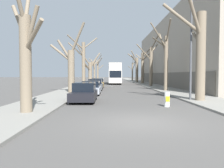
{
  "coord_description": "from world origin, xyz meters",
  "views": [
    {
      "loc": [
        -1.26,
        -9.18,
        2.04
      ],
      "look_at": [
        -0.96,
        32.14,
        0.2
      ],
      "focal_mm": 35.0,
      "sensor_mm": 36.0,
      "label": 1
    }
  ],
  "objects_px": {
    "street_tree_left_3": "(90,70)",
    "lamp_post": "(190,42)",
    "parked_car_2": "(95,85)",
    "parked_car_3": "(98,83)",
    "street_tree_left_1": "(71,66)",
    "street_tree_left_4": "(94,69)",
    "street_tree_right_1": "(165,59)",
    "street_tree_left_2": "(83,61)",
    "street_tree_right_2": "(151,64)",
    "traffic_bollard": "(167,99)",
    "street_tree_right_0": "(199,50)",
    "street_tree_right_4": "(136,68)",
    "parked_car_1": "(91,88)",
    "double_decker_bus": "(115,72)",
    "street_tree_left_0": "(26,55)",
    "street_tree_right_5": "(133,70)",
    "parked_car_0": "(84,93)",
    "street_tree_right_3": "(143,66)",
    "street_tree_left_5": "(98,69)"
  },
  "relations": [
    {
      "from": "street_tree_left_4",
      "to": "parked_car_3",
      "type": "bearing_deg",
      "value": -84.71
    },
    {
      "from": "street_tree_left_2",
      "to": "double_decker_bus",
      "type": "distance_m",
      "value": 12.69
    },
    {
      "from": "street_tree_right_2",
      "to": "parked_car_2",
      "type": "distance_m",
      "value": 12.25
    },
    {
      "from": "street_tree_left_4",
      "to": "traffic_bollard",
      "type": "relative_size",
      "value": 6.81
    },
    {
      "from": "street_tree_right_3",
      "to": "parked_car_1",
      "type": "bearing_deg",
      "value": -109.87
    },
    {
      "from": "street_tree_left_4",
      "to": "street_tree_right_5",
      "type": "bearing_deg",
      "value": 38.91
    },
    {
      "from": "street_tree_right_4",
      "to": "parked_car_1",
      "type": "xyz_separation_m",
      "value": [
        -8.73,
        -34.76,
        -3.04
      ]
    },
    {
      "from": "street_tree_right_3",
      "to": "lamp_post",
      "type": "bearing_deg",
      "value": -91.76
    },
    {
      "from": "street_tree_right_0",
      "to": "street_tree_right_1",
      "type": "relative_size",
      "value": 0.94
    },
    {
      "from": "parked_car_2",
      "to": "traffic_bollard",
      "type": "bearing_deg",
      "value": -69.37
    },
    {
      "from": "street_tree_right_0",
      "to": "street_tree_right_1",
      "type": "bearing_deg",
      "value": 89.98
    },
    {
      "from": "parked_car_1",
      "to": "traffic_bollard",
      "type": "relative_size",
      "value": 4.29
    },
    {
      "from": "parked_car_3",
      "to": "street_tree_right_1",
      "type": "bearing_deg",
      "value": -40.82
    },
    {
      "from": "street_tree_left_3",
      "to": "street_tree_right_1",
      "type": "distance_m",
      "value": 23.2
    },
    {
      "from": "street_tree_left_4",
      "to": "street_tree_left_2",
      "type": "bearing_deg",
      "value": -90.31
    },
    {
      "from": "street_tree_right_5",
      "to": "parked_car_2",
      "type": "xyz_separation_m",
      "value": [
        -8.88,
        -39.27,
        -2.83
      ]
    },
    {
      "from": "parked_car_3",
      "to": "street_tree_left_1",
      "type": "bearing_deg",
      "value": -102.54
    },
    {
      "from": "traffic_bollard",
      "to": "street_tree_right_2",
      "type": "bearing_deg",
      "value": 82.01
    },
    {
      "from": "street_tree_right_2",
      "to": "street_tree_left_2",
      "type": "bearing_deg",
      "value": -173.69
    },
    {
      "from": "street_tree_right_3",
      "to": "parked_car_3",
      "type": "xyz_separation_m",
      "value": [
        -8.88,
        -13.13,
        -3.06
      ]
    },
    {
      "from": "street_tree_left_3",
      "to": "lamp_post",
      "type": "distance_m",
      "value": 31.86
    },
    {
      "from": "street_tree_right_2",
      "to": "parked_car_2",
      "type": "height_order",
      "value": "street_tree_right_2"
    },
    {
      "from": "street_tree_right_2",
      "to": "parked_car_0",
      "type": "xyz_separation_m",
      "value": [
        -8.71,
        -20.04,
        -3.06
      ]
    },
    {
      "from": "street_tree_left_3",
      "to": "parked_car_1",
      "type": "bearing_deg",
      "value": -84.53
    },
    {
      "from": "street_tree_left_0",
      "to": "street_tree_right_5",
      "type": "relative_size",
      "value": 0.89
    },
    {
      "from": "street_tree_right_1",
      "to": "traffic_bollard",
      "type": "relative_size",
      "value": 8.73
    },
    {
      "from": "street_tree_left_0",
      "to": "lamp_post",
      "type": "height_order",
      "value": "lamp_post"
    },
    {
      "from": "street_tree_left_3",
      "to": "parked_car_2",
      "type": "relative_size",
      "value": 1.54
    },
    {
      "from": "street_tree_right_4",
      "to": "parked_car_3",
      "type": "xyz_separation_m",
      "value": [
        -8.73,
        -23.3,
        -3.0
      ]
    },
    {
      "from": "parked_car_1",
      "to": "lamp_post",
      "type": "height_order",
      "value": "lamp_post"
    },
    {
      "from": "street_tree_left_1",
      "to": "street_tree_left_4",
      "type": "xyz_separation_m",
      "value": [
        -0.04,
        35.17,
        0.44
      ]
    },
    {
      "from": "street_tree_left_2",
      "to": "street_tree_right_5",
      "type": "distance_m",
      "value": 34.37
    },
    {
      "from": "street_tree_left_3",
      "to": "parked_car_3",
      "type": "distance_m",
      "value": 13.47
    },
    {
      "from": "street_tree_left_1",
      "to": "lamp_post",
      "type": "relative_size",
      "value": 0.92
    },
    {
      "from": "street_tree_right_2",
      "to": "parked_car_0",
      "type": "relative_size",
      "value": 2.06
    },
    {
      "from": "double_decker_bus",
      "to": "street_tree_left_2",
      "type": "bearing_deg",
      "value": -115.1
    },
    {
      "from": "parked_car_3",
      "to": "lamp_post",
      "type": "distance_m",
      "value": 19.18
    },
    {
      "from": "street_tree_right_1",
      "to": "lamp_post",
      "type": "height_order",
      "value": "street_tree_right_1"
    },
    {
      "from": "street_tree_left_5",
      "to": "lamp_post",
      "type": "relative_size",
      "value": 1.02
    },
    {
      "from": "parked_car_2",
      "to": "parked_car_3",
      "type": "xyz_separation_m",
      "value": [
        -0.0,
        5.26,
        0.0
      ]
    },
    {
      "from": "street_tree_left_1",
      "to": "street_tree_right_3",
      "type": "relative_size",
      "value": 0.93
    },
    {
      "from": "street_tree_left_4",
      "to": "double_decker_bus",
      "type": "height_order",
      "value": "street_tree_left_4"
    },
    {
      "from": "street_tree_left_2",
      "to": "traffic_bollard",
      "type": "relative_size",
      "value": 8.67
    },
    {
      "from": "street_tree_right_0",
      "to": "parked_car_1",
      "type": "bearing_deg",
      "value": 145.34
    },
    {
      "from": "street_tree_right_4",
      "to": "traffic_bollard",
      "type": "height_order",
      "value": "street_tree_right_4"
    },
    {
      "from": "street_tree_left_1",
      "to": "traffic_bollard",
      "type": "relative_size",
      "value": 7.95
    },
    {
      "from": "street_tree_right_0",
      "to": "street_tree_right_3",
      "type": "bearing_deg",
      "value": 89.36
    },
    {
      "from": "street_tree_right_1",
      "to": "double_decker_bus",
      "type": "bearing_deg",
      "value": 105.51
    },
    {
      "from": "parked_car_0",
      "to": "parked_car_2",
      "type": "xyz_separation_m",
      "value": [
        -0.0,
        11.99,
        0.01
      ]
    },
    {
      "from": "parked_car_3",
      "to": "street_tree_right_2",
      "type": "bearing_deg",
      "value": 17.78
    }
  ]
}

